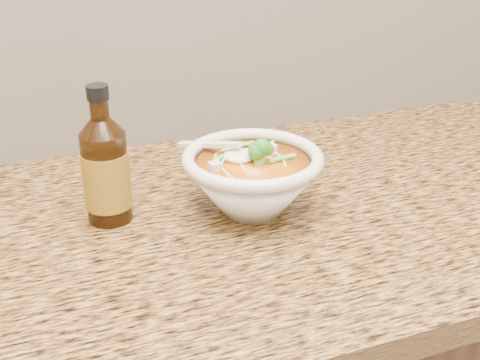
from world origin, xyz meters
name	(u,v)px	position (x,y,z in m)	size (l,w,h in m)	color
counter_slab	(182,231)	(0.00, 1.68, 0.88)	(4.00, 0.68, 0.04)	#A77B3D
soup_bowl	(252,181)	(0.11, 1.66, 0.95)	(0.21, 0.22, 0.12)	white
hot_sauce_bottle	(106,171)	(-0.10, 1.71, 0.98)	(0.09, 0.09, 0.21)	#391D07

